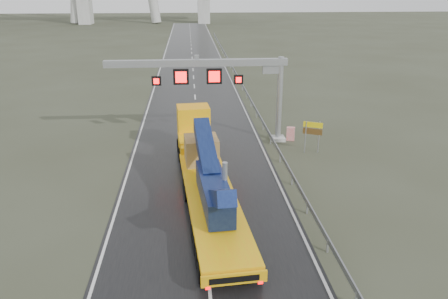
{
  "coord_description": "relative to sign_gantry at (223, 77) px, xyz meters",
  "views": [
    {
      "loc": [
        -0.64,
        -17.4,
        12.75
      ],
      "look_at": [
        1.37,
        7.66,
        3.2
      ],
      "focal_mm": 35.0,
      "sensor_mm": 36.0,
      "label": 1
    }
  ],
  "objects": [
    {
      "name": "sign_gantry",
      "position": [
        0.0,
        0.0,
        0.0
      ],
      "size": [
        14.9,
        1.2,
        7.42
      ],
      "color": "#ABACA7",
      "rests_on": "ground"
    },
    {
      "name": "guardrail",
      "position": [
        4.0,
        12.01,
        -4.91
      ],
      "size": [
        0.2,
        140.0,
        1.4
      ],
      "primitive_type": null,
      "color": "slate",
      "rests_on": "ground"
    },
    {
      "name": "exit_sign_pair",
      "position": [
        6.9,
        -3.21,
        -3.78
      ],
      "size": [
        1.42,
        0.7,
        2.62
      ],
      "rotation": [
        0.0,
        0.0,
        -0.43
      ],
      "color": "#999DA1",
      "rests_on": "ground"
    },
    {
      "name": "striped_barrier",
      "position": [
        5.9,
        -0.11,
        -5.02
      ],
      "size": [
        0.77,
        0.53,
        1.18
      ],
      "primitive_type": "cube",
      "rotation": [
        0.0,
        0.0,
        -0.24
      ],
      "color": "red",
      "rests_on": "ground"
    },
    {
      "name": "ground",
      "position": [
        -2.1,
        -17.99,
        -5.61
      ],
      "size": [
        400.0,
        400.0,
        0.0
      ],
      "primitive_type": "plane",
      "color": "#353827",
      "rests_on": "ground"
    },
    {
      "name": "road",
      "position": [
        -2.1,
        22.01,
        -5.6
      ],
      "size": [
        11.0,
        200.0,
        0.02
      ],
      "primitive_type": "cube",
      "color": "black",
      "rests_on": "ground"
    },
    {
      "name": "heavy_haul_truck",
      "position": [
        -1.95,
        -8.73,
        -3.87
      ],
      "size": [
        4.29,
        19.31,
        4.5
      ],
      "rotation": [
        0.0,
        0.0,
        0.08
      ],
      "color": "orange",
      "rests_on": "ground"
    }
  ]
}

